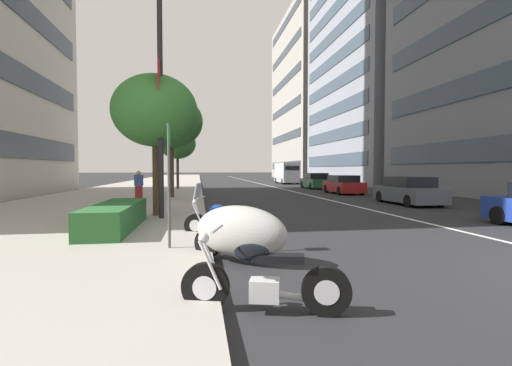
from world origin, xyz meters
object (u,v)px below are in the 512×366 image
object	(u,v)px
motorcycle_under_tarp	(239,232)
motorcycle_by_sign_pole	(221,221)
car_following_behind	(408,191)
street_lamp_with_banners	(170,78)
street_tree_far_plaza	(177,144)
car_lead_in_lane	(315,181)
motorcycle_far_end_row	(263,281)
street_tree_mid_sidewalk	(155,111)
pedestrian_on_plaza	(139,186)
parking_sign_by_curb	(169,174)
car_approaching_light	(343,185)
delivery_van_ahead	(287,173)
street_tree_by_lamp_post	(172,122)

from	to	relation	value
motorcycle_under_tarp	motorcycle_by_sign_pole	world-z (taller)	motorcycle_by_sign_pole
car_following_behind	street_lamp_with_banners	xyz separation A→B (m)	(-4.71, 11.85, 4.29)
street_lamp_with_banners	street_tree_far_plaza	distance (m)	19.36
car_lead_in_lane	street_tree_far_plaza	bearing A→B (deg)	97.14
motorcycle_far_end_row	car_following_behind	size ratio (longest dim) A/B	0.48
street_tree_mid_sidewalk	motorcycle_far_end_row	bearing A→B (deg)	-165.55
pedestrian_on_plaza	motorcycle_by_sign_pole	bearing A→B (deg)	-150.71
car_lead_in_lane	parking_sign_by_curb	distance (m)	28.10
car_approaching_light	parking_sign_by_curb	bearing A→B (deg)	147.62
motorcycle_by_sign_pole	pedestrian_on_plaza	world-z (taller)	pedestrian_on_plaza
motorcycle_by_sign_pole	parking_sign_by_curb	bearing A→B (deg)	74.30
delivery_van_ahead	street_lamp_with_banners	bearing A→B (deg)	160.03
car_lead_in_lane	delivery_van_ahead	bearing A→B (deg)	1.39
car_following_behind	street_tree_by_lamp_post	world-z (taller)	street_tree_by_lamp_post
car_following_behind	parking_sign_by_curb	world-z (taller)	parking_sign_by_curb
motorcycle_by_sign_pole	pedestrian_on_plaza	xyz separation A→B (m)	(10.00, 3.71, 0.53)
car_following_behind	car_lead_in_lane	world-z (taller)	car_lead_in_lane
car_approaching_light	delivery_van_ahead	distance (m)	19.00
motorcycle_by_sign_pole	street_tree_far_plaza	xyz separation A→B (m)	(22.41, 2.39, 3.62)
delivery_van_ahead	car_following_behind	bearing A→B (deg)	-179.77
motorcycle_far_end_row	parking_sign_by_curb	world-z (taller)	parking_sign_by_curb
parking_sign_by_curb	street_lamp_with_banners	world-z (taller)	street_lamp_with_banners
street_lamp_with_banners	motorcycle_under_tarp	bearing A→B (deg)	-163.53
car_lead_in_lane	street_tree_mid_sidewalk	xyz separation A→B (m)	(-19.83, 12.62, 3.26)
car_approaching_light	street_tree_far_plaza	bearing A→B (deg)	63.53
delivery_van_ahead	street_tree_mid_sidewalk	size ratio (longest dim) A/B	1.10
parking_sign_by_curb	pedestrian_on_plaza	world-z (taller)	parking_sign_by_curb
car_following_behind	street_tree_far_plaza	distance (m)	19.65
car_lead_in_lane	street_tree_by_lamp_post	distance (m)	17.21
car_following_behind	car_lead_in_lane	distance (m)	15.92
car_following_behind	street_lamp_with_banners	world-z (taller)	street_lamp_with_banners
street_tree_mid_sidewalk	car_lead_in_lane	bearing A→B (deg)	-32.47
motorcycle_under_tarp	street_tree_by_lamp_post	xyz separation A→B (m)	(15.51, 2.36, 4.10)
motorcycle_by_sign_pole	delivery_van_ahead	world-z (taller)	delivery_van_ahead
car_approaching_light	pedestrian_on_plaza	size ratio (longest dim) A/B	2.57
motorcycle_under_tarp	street_tree_by_lamp_post	bearing A→B (deg)	-41.60
street_lamp_with_banners	street_tree_by_lamp_post	world-z (taller)	street_lamp_with_banners
street_tree_mid_sidewalk	pedestrian_on_plaza	world-z (taller)	street_tree_mid_sidewalk
street_lamp_with_banners	street_tree_mid_sidewalk	xyz separation A→B (m)	(0.79, 0.61, -1.02)
car_lead_in_lane	street_tree_far_plaza	xyz separation A→B (m)	(-1.30, 12.86, 3.36)
car_approaching_light	street_tree_far_plaza	xyz separation A→B (m)	(6.24, 12.55, 3.39)
motorcycle_far_end_row	motorcycle_under_tarp	bearing A→B (deg)	-73.96
motorcycle_by_sign_pole	pedestrian_on_plaza	distance (m)	10.68
motorcycle_far_end_row	street_tree_mid_sidewalk	bearing A→B (deg)	-60.09
car_approaching_light	street_lamp_with_banners	size ratio (longest dim) A/B	0.52
car_following_behind	street_tree_far_plaza	size ratio (longest dim) A/B	0.84
motorcycle_by_sign_pole	car_following_behind	distance (m)	12.93
car_approaching_light	street_tree_by_lamp_post	world-z (taller)	street_tree_by_lamp_post
motorcycle_by_sign_pole	street_tree_by_lamp_post	world-z (taller)	street_tree_by_lamp_post
motorcycle_under_tarp	delivery_van_ahead	world-z (taller)	delivery_van_ahead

